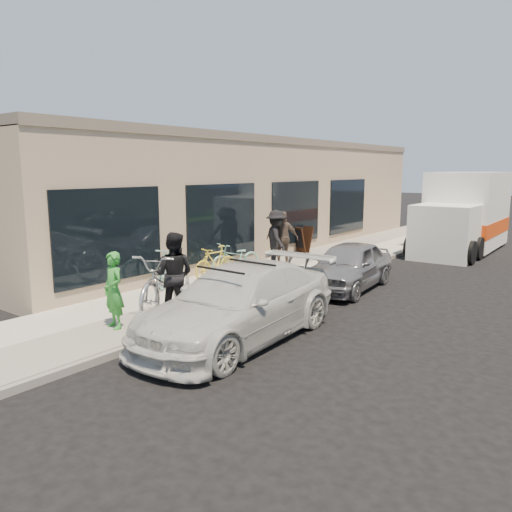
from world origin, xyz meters
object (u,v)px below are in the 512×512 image
Objects in this scene: sandwich_board at (302,239)px; tandem_bike at (167,282)px; moving_truck at (463,216)px; bystander_b at (282,238)px; sedan_white at (239,304)px; woman_rider at (114,290)px; bystander_a at (276,239)px; cruiser_bike_a at (170,266)px; sedan_silver at (348,266)px; cruiser_bike_c at (215,262)px; bike_rack at (167,269)px; cruiser_bike_b at (236,258)px; man_standing at (174,274)px.

tandem_bike is at bearing -56.77° from sandwich_board.
moving_truck is 8.16m from bystander_b.
sedan_white is at bearing -95.92° from bystander_b.
woman_rider is 6.88m from bystander_a.
tandem_bike is at bearing -71.52° from cruiser_bike_a.
sedan_silver is 1.47× the size of tandem_bike.
cruiser_bike_c is (-3.74, -10.14, -0.74)m from moving_truck.
bike_rack is 4.32m from bystander_b.
cruiser_bike_b is at bearing 97.55° from cruiser_bike_c.
sedan_white is 2.73× the size of bystander_a.
moving_truck is (3.99, 11.68, 0.71)m from bike_rack.
bike_rack is 0.46× the size of bystander_a.
tandem_bike is at bearing -101.34° from moving_truck.
bystander_b is (0.82, -2.47, 0.37)m from sandwich_board.
man_standing is at bearing 139.77° from bystander_a.
bike_rack is 0.48× the size of cruiser_bike_b.
tandem_bike is 0.40m from man_standing.
sedan_silver is 3.02m from bystander_b.
sedan_white is at bearing -92.66° from moving_truck.
tandem_bike is (-2.34, -13.19, -0.54)m from moving_truck.
cruiser_bike_a is (-2.08, 1.82, -0.34)m from man_standing.
bike_rack is 2.58m from man_standing.
sandwich_board is 0.15× the size of moving_truck.
bystander_b is (0.60, 4.26, 0.36)m from bike_rack.
cruiser_bike_c is (0.05, -0.94, 0.01)m from cruiser_bike_b.
cruiser_bike_a is at bearing -85.10° from cruiser_bike_b.
moving_truck is at bearing 91.28° from woman_rider.
sedan_silver is 8.50m from moving_truck.
sedan_white is at bearing -23.66° from bike_rack.
sedan_white reaches higher than cruiser_bike_a.
bystander_a reaches higher than cruiser_bike_c.
bike_rack is 0.55× the size of woman_rider.
woman_rider reaches higher than cruiser_bike_c.
sedan_white reaches higher than sedan_silver.
bystander_a is 1.03× the size of bystander_b.
moving_truck reaches higher than sedan_white.
sedan_silver is at bearing 32.53° from cruiser_bike_c.
cruiser_bike_a is (-1.76, 1.72, -0.13)m from tandem_bike.
bike_rack is 0.46× the size of cruiser_bike_a.
sandwich_board is 0.64× the size of woman_rider.
cruiser_bike_b is (0.31, 2.28, -0.08)m from cruiser_bike_a.
moving_truck reaches higher than cruiser_bike_c.
sedan_white is at bearing -38.21° from cruiser_bike_c.
bike_rack is at bearing -131.55° from bystander_b.
sandwich_board is 9.78m from woman_rider.
moving_truck is 3.57× the size of cruiser_bike_a.
bystander_b reaches higher than sandwich_board.
sandwich_board is 0.62× the size of cruiser_bike_c.
woman_rider is at bearing -87.25° from cruiser_bike_a.
man_standing is 3.62m from cruiser_bike_c.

